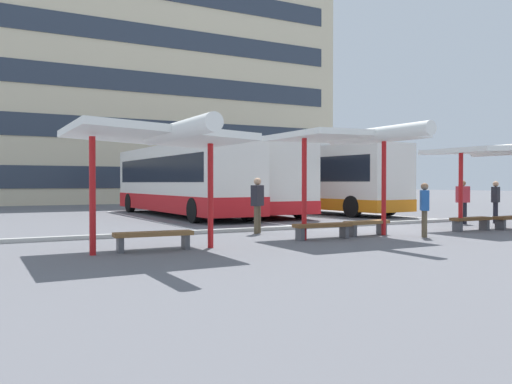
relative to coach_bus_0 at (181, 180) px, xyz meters
name	(u,v)px	position (x,y,z in m)	size (l,w,h in m)	color
ground_plane	(368,228)	(3.49, -9.38, -1.70)	(160.00, 160.00, 0.00)	slate
terminal_building	(131,77)	(3.52, 22.28, 9.18)	(33.77, 13.48, 24.49)	beige
coach_bus_0	(181,180)	(0.00, 0.00, 0.00)	(2.90, 12.16, 3.66)	silver
coach_bus_1	(243,179)	(3.24, -0.11, 0.09)	(3.20, 11.08, 3.75)	silver
coach_bus_2	(319,179)	(7.31, -0.93, 0.08)	(3.52, 10.89, 3.75)	silver
lane_stripe_0	(145,219)	(-2.18, -1.45, -1.69)	(0.16, 14.00, 0.01)	white
lane_stripe_1	(225,217)	(1.60, -1.45, -1.69)	(0.16, 14.00, 0.01)	white
lane_stripe_2	(293,214)	(5.38, -1.45, -1.69)	(0.16, 14.00, 0.01)	white
lane_stripe_3	(353,212)	(9.17, -1.45, -1.69)	(0.16, 14.00, 0.01)	white
waiting_shelter_0	(158,137)	(-5.05, -12.31, 0.93)	(3.80, 5.13, 2.85)	red
bench_0	(154,236)	(-5.05, -11.94, -1.36)	(1.86, 0.53, 0.45)	brown
waiting_shelter_1	(352,139)	(0.79, -11.89, 1.15)	(3.88, 4.69, 3.07)	red
bench_1	(323,227)	(-0.11, -11.74, -1.36)	(1.76, 0.55, 0.45)	brown
bench_2	(367,225)	(1.69, -11.49, -1.37)	(1.56, 0.54, 0.45)	brown
waiting_shelter_2	(499,151)	(6.63, -12.23, 0.93)	(3.94, 4.57, 2.85)	red
bench_3	(471,221)	(5.73, -11.90, -1.37)	(1.57, 0.43, 0.45)	brown
bench_4	(512,219)	(7.53, -12.09, -1.36)	(1.66, 0.55, 0.45)	brown
platform_kerb	(354,225)	(3.49, -8.63, -1.64)	(44.00, 0.24, 0.12)	#ADADA8
waiting_passenger_0	(463,199)	(7.82, -9.77, -0.73)	(0.53, 0.45, 1.68)	black
waiting_passenger_1	(424,206)	(2.82, -12.68, -0.79)	(0.46, 0.49, 1.59)	brown
waiting_passenger_2	(496,199)	(9.32, -10.07, -0.74)	(0.53, 0.39, 1.65)	black
waiting_passenger_3	(257,201)	(-0.90, -9.35, -0.68)	(0.54, 0.47, 1.75)	brown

